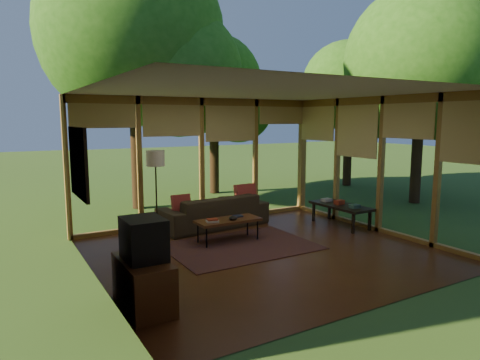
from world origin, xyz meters
TOP-DOWN VIEW (x-y plane):
  - floor at (0.00, 0.00)m, footprint 5.50×5.50m
  - ceiling at (0.00, 0.00)m, footprint 5.50×5.50m
  - wall_left at (-2.75, 0.00)m, footprint 0.04×5.00m
  - wall_front at (0.00, -2.50)m, footprint 5.50×0.04m
  - window_wall_back at (0.00, 2.50)m, footprint 5.50×0.12m
  - window_wall_right at (2.75, 0.00)m, footprint 0.12×5.00m
  - exterior_lawn at (8.00, 8.00)m, footprint 40.00×40.00m
  - tree_nw at (-0.76, 4.76)m, footprint 4.49×4.49m
  - tree_ne at (1.97, 5.86)m, footprint 2.99×2.99m
  - tree_se at (5.85, 1.61)m, footprint 3.87×3.87m
  - tree_far at (6.44, 4.84)m, footprint 2.97×2.97m
  - rug at (-0.21, 0.48)m, footprint 2.54×1.80m
  - sofa at (0.03, 2.00)m, footprint 2.35×1.08m
  - pillow_left at (-0.72, 1.95)m, footprint 0.37×0.20m
  - pillow_right at (0.78, 1.95)m, footprint 0.47×0.25m
  - ct_book_lower at (-0.60, 0.82)m, footprint 0.25×0.22m
  - ct_book_upper at (-0.60, 0.82)m, footprint 0.20×0.16m
  - ct_book_side at (0.00, 0.95)m, footprint 0.19×0.15m
  - ct_bowl at (-0.20, 0.77)m, footprint 0.16×0.16m
  - media_cabinet at (-2.47, -1.07)m, footprint 0.50×1.00m
  - television at (-2.45, -1.07)m, footprint 0.45×0.55m
  - console_book_a at (2.40, 0.32)m, footprint 0.21×0.16m
  - console_book_b at (2.40, 0.77)m, footprint 0.21×0.16m
  - console_book_c at (2.40, 1.17)m, footprint 0.22×0.17m
  - floor_lamp at (-1.19, 2.06)m, footprint 0.36×0.36m
  - coffee_table at (-0.25, 0.87)m, footprint 1.20×0.50m
  - side_console at (2.40, 0.72)m, footprint 0.60×1.40m
  - wall_painting at (-2.71, 1.40)m, footprint 0.06×1.35m

SIDE VIEW (x-z plane):
  - exterior_lawn at x=8.00m, z-range -0.01..-0.01m
  - floor at x=0.00m, z-range 0.00..0.00m
  - rug at x=-0.21m, z-range 0.00..0.01m
  - media_cabinet at x=-2.47m, z-range 0.00..0.60m
  - sofa at x=0.03m, z-range 0.00..0.67m
  - coffee_table at x=-0.25m, z-range 0.18..0.60m
  - side_console at x=2.40m, z-range 0.18..0.64m
  - ct_book_side at x=0.00m, z-range 0.42..0.45m
  - ct_book_lower at x=-0.60m, z-range 0.42..0.46m
  - ct_bowl at x=-0.20m, z-range 0.42..0.50m
  - ct_book_upper at x=-0.60m, z-range 0.45..0.49m
  - console_book_c at x=2.40m, z-range 0.45..0.51m
  - console_book_a at x=2.40m, z-range 0.45..0.53m
  - console_book_b at x=2.40m, z-range 0.46..0.54m
  - pillow_left at x=-0.72m, z-range 0.37..0.76m
  - pillow_right at x=0.78m, z-range 0.37..0.86m
  - television at x=-2.45m, z-range 0.60..1.10m
  - wall_left at x=-2.75m, z-range 0.00..2.70m
  - wall_front at x=0.00m, z-range 0.00..2.70m
  - window_wall_back at x=0.00m, z-range 0.00..2.70m
  - window_wall_right at x=2.75m, z-range 0.00..2.70m
  - floor_lamp at x=-1.19m, z-range 0.58..2.23m
  - wall_painting at x=-2.71m, z-range 0.98..2.12m
  - ceiling at x=0.00m, z-range 2.70..2.70m
  - tree_ne at x=1.97m, z-range 0.89..5.69m
  - tree_far at x=6.44m, z-range 0.91..5.73m
  - tree_se at x=5.85m, z-range 0.90..6.59m
  - tree_nw at x=-0.76m, z-range 1.02..7.57m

